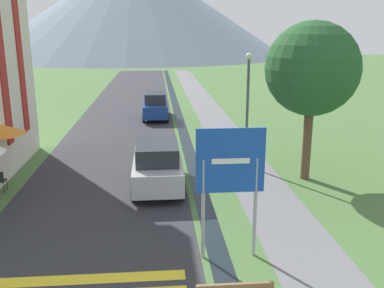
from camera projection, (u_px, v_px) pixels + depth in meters
name	position (u px, v px, depth m)	size (l,w,h in m)	color
ground_plane	(163.00, 130.00, 26.33)	(160.00, 160.00, 0.00)	#476B38
road	(131.00, 103.00, 35.75)	(6.40, 60.00, 0.01)	#2D2D33
footpath	(203.00, 102.00, 36.26)	(2.20, 60.00, 0.01)	slate
drainage_channel	(175.00, 103.00, 36.06)	(0.60, 60.00, 0.00)	black
mountain_distant	(134.00, 6.00, 99.89)	(71.21, 71.21, 22.84)	slate
road_sign	(230.00, 174.00, 10.98)	(1.79, 0.11, 3.56)	#9E9EA3
parked_car_near	(158.00, 165.00, 16.41)	(1.93, 4.11, 1.82)	#B2B2B7
parked_car_far	(155.00, 105.00, 29.49)	(1.73, 4.42, 1.82)	navy
streetlamp	(248.00, 101.00, 18.50)	(0.28, 0.28, 5.01)	#515156
tree_by_path	(312.00, 69.00, 16.53)	(3.67, 3.67, 6.32)	brown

